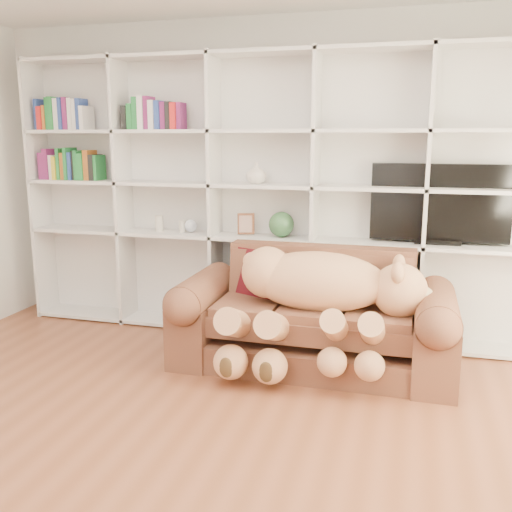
% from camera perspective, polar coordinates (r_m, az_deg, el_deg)
% --- Properties ---
extents(floor, '(5.00, 5.00, 0.00)m').
position_cam_1_polar(floor, '(3.17, -10.75, -20.90)').
color(floor, brown).
rests_on(floor, ground).
extents(wall_back, '(5.00, 0.02, 2.70)m').
position_cam_1_polar(wall_back, '(5.04, 1.38, 7.81)').
color(wall_back, silver).
rests_on(wall_back, floor).
extents(bookshelf, '(4.43, 0.35, 2.40)m').
position_cam_1_polar(bookshelf, '(4.98, -1.72, 7.24)').
color(bookshelf, silver).
rests_on(bookshelf, floor).
extents(sofa, '(2.05, 0.89, 0.86)m').
position_cam_1_polar(sofa, '(4.36, 5.78, -6.66)').
color(sofa, brown).
rests_on(sofa, floor).
extents(teddy_bear, '(1.48, 0.82, 0.86)m').
position_cam_1_polar(teddy_bear, '(4.11, 6.15, -3.92)').
color(teddy_bear, tan).
rests_on(teddy_bear, sofa).
extents(throw_pillow, '(0.44, 0.35, 0.41)m').
position_cam_1_polar(throw_pillow, '(4.51, 0.23, -1.90)').
color(throw_pillow, '#4E0D16').
rests_on(throw_pillow, sofa).
extents(tv, '(1.07, 0.18, 0.63)m').
position_cam_1_polar(tv, '(4.76, 17.91, 4.92)').
color(tv, black).
rests_on(tv, bookshelf).
extents(picture_frame, '(0.15, 0.07, 0.18)m').
position_cam_1_polar(picture_frame, '(4.94, -1.01, 3.24)').
color(picture_frame, brown).
rests_on(picture_frame, bookshelf).
extents(green_vase, '(0.22, 0.22, 0.22)m').
position_cam_1_polar(green_vase, '(4.86, 2.56, 3.18)').
color(green_vase, '#2E5932').
rests_on(green_vase, bookshelf).
extents(figurine_tall, '(0.10, 0.10, 0.14)m').
position_cam_1_polar(figurine_tall, '(5.23, -9.67, 3.24)').
color(figurine_tall, beige).
rests_on(figurine_tall, bookshelf).
extents(figurine_short, '(0.07, 0.07, 0.11)m').
position_cam_1_polar(figurine_short, '(5.14, -7.38, 2.98)').
color(figurine_short, beige).
rests_on(figurine_short, bookshelf).
extents(snow_globe, '(0.11, 0.11, 0.11)m').
position_cam_1_polar(snow_globe, '(5.11, -6.53, 3.02)').
color(snow_globe, silver).
rests_on(snow_globe, bookshelf).
extents(shelf_vase, '(0.19, 0.19, 0.18)m').
position_cam_1_polar(shelf_vase, '(4.86, 0.02, 8.31)').
color(shelf_vase, beige).
rests_on(shelf_vase, bookshelf).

